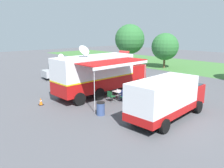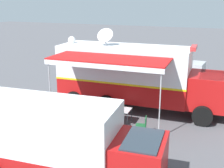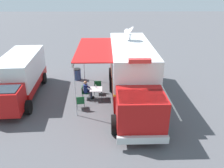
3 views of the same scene
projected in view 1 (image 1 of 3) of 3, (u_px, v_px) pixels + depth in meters
ground_plane at (95, 96)px, 19.79m from camera, size 100.00×100.00×0.00m
grass_verge at (209, 68)px, 34.39m from camera, size 80.00×14.00×0.01m
lot_stripe at (87, 88)px, 22.32m from camera, size 0.21×4.80×0.01m
command_truck at (101, 73)px, 19.82m from camera, size 5.00×9.54×4.53m
folding_table at (119, 92)px, 18.48m from camera, size 0.82×0.82×0.73m
water_bottle at (117, 90)px, 18.31m from camera, size 0.07×0.07×0.22m
folding_chair_at_table at (125, 96)px, 17.87m from camera, size 0.49×0.49×0.87m
folding_chair_beside_table at (111, 95)px, 18.00m from camera, size 0.49×0.49×0.87m
folding_chair_spare_by_truck at (137, 93)px, 18.74m from camera, size 0.56×0.56×0.87m
seated_responder at (123, 94)px, 17.98m from camera, size 0.67×0.56×1.25m
trash_bin at (101, 109)px, 15.13m from camera, size 0.57×0.57×0.91m
traffic_cone at (41, 101)px, 17.21m from camera, size 0.36×0.36×0.58m
support_truck at (167, 98)px, 14.29m from camera, size 2.68×6.92×2.70m
car_behind_truck at (60, 71)px, 26.99m from camera, size 2.34×4.36×1.76m
tree_far_left at (130, 39)px, 39.34m from camera, size 5.19×5.19×6.75m
tree_left_of_centre at (165, 47)px, 33.96m from camera, size 4.09×4.09×5.29m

